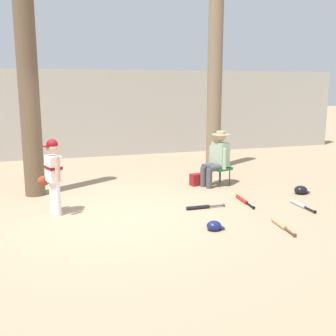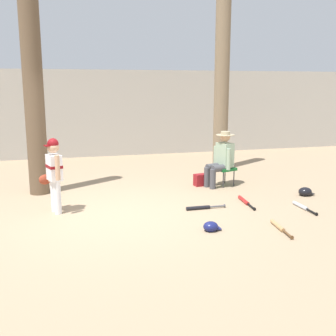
# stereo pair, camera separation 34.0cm
# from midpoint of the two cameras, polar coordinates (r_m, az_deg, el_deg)

# --- Properties ---
(ground_plane) EXTENTS (60.00, 60.00, 0.00)m
(ground_plane) POSITION_cam_midpoint_polar(r_m,az_deg,el_deg) (7.05, -8.57, -6.69)
(ground_plane) COLOR #9E8466
(concrete_back_wall) EXTENTS (18.00, 0.36, 2.64)m
(concrete_back_wall) POSITION_cam_midpoint_polar(r_m,az_deg,el_deg) (12.89, -13.34, 7.32)
(concrete_back_wall) COLOR #ADA89E
(concrete_back_wall) RESTS_ON ground
(tree_near_player) EXTENTS (0.59, 0.59, 4.89)m
(tree_near_player) POSITION_cam_midpoint_polar(r_m,az_deg,el_deg) (8.52, -19.94, 10.53)
(tree_near_player) COLOR brown
(tree_near_player) RESTS_ON ground
(tree_behind_spectator) EXTENTS (0.61, 0.61, 4.93)m
(tree_behind_spectator) POSITION_cam_midpoint_polar(r_m,az_deg,el_deg) (10.76, 5.58, 11.24)
(tree_behind_spectator) COLOR #7F6B51
(tree_behind_spectator) RESTS_ON ground
(young_ballplayer) EXTENTS (0.44, 0.56, 1.31)m
(young_ballplayer) POSITION_cam_midpoint_polar(r_m,az_deg,el_deg) (7.22, -17.03, -0.52)
(young_ballplayer) COLOR white
(young_ballplayer) RESTS_ON ground
(folding_stool) EXTENTS (0.50, 0.50, 0.41)m
(folding_stool) POSITION_cam_midpoint_polar(r_m,az_deg,el_deg) (9.10, 6.21, -0.12)
(folding_stool) COLOR #196B2D
(folding_stool) RESTS_ON ground
(seated_spectator) EXTENTS (0.68, 0.53, 1.20)m
(seated_spectator) POSITION_cam_midpoint_polar(r_m,az_deg,el_deg) (8.99, 5.77, 1.53)
(seated_spectator) COLOR #47474C
(seated_spectator) RESTS_ON ground
(handbag_beside_stool) EXTENTS (0.37, 0.24, 0.26)m
(handbag_beside_stool) POSITION_cam_midpoint_polar(r_m,az_deg,el_deg) (9.09, 3.11, -1.60)
(handbag_beside_stool) COLOR maroon
(handbag_beside_stool) RESTS_ON ground
(bat_black_composite) EXTENTS (0.74, 0.07, 0.07)m
(bat_black_composite) POSITION_cam_midpoint_polar(r_m,az_deg,el_deg) (7.39, 3.30, -5.46)
(bat_black_composite) COLOR black
(bat_black_composite) RESTS_ON ground
(bat_aluminum_silver) EXTENTS (0.08, 0.74, 0.07)m
(bat_aluminum_silver) POSITION_cam_midpoint_polar(r_m,az_deg,el_deg) (7.84, 16.68, -4.93)
(bat_aluminum_silver) COLOR #B7BCC6
(bat_aluminum_silver) RESTS_ON ground
(bat_wood_tan) EXTENTS (0.16, 0.75, 0.07)m
(bat_wood_tan) POSITION_cam_midpoint_polar(r_m,az_deg,el_deg) (6.66, 13.99, -7.71)
(bat_wood_tan) COLOR tan
(bat_wood_tan) RESTS_ON ground
(bat_red_barrel) EXTENTS (0.15, 0.82, 0.07)m
(bat_red_barrel) POSITION_cam_midpoint_polar(r_m,az_deg,el_deg) (7.91, 9.18, -4.44)
(bat_red_barrel) COLOR red
(bat_red_barrel) RESTS_ON ground
(batting_helmet_navy) EXTENTS (0.27, 0.21, 0.16)m
(batting_helmet_navy) POSITION_cam_midpoint_polar(r_m,az_deg,el_deg) (6.34, 4.90, -8.04)
(batting_helmet_navy) COLOR navy
(batting_helmet_navy) RESTS_ON ground
(batting_helmet_black) EXTENTS (0.32, 0.24, 0.18)m
(batting_helmet_black) POSITION_cam_midpoint_polar(r_m,az_deg,el_deg) (8.74, 16.94, -2.97)
(batting_helmet_black) COLOR black
(batting_helmet_black) RESTS_ON ground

